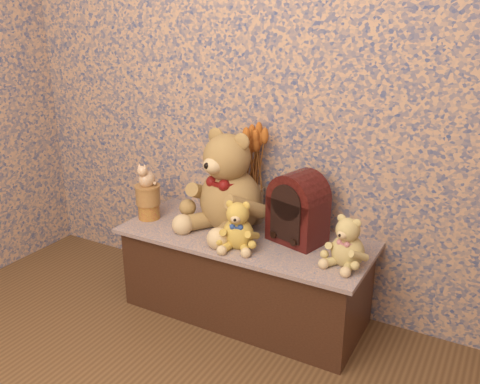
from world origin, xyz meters
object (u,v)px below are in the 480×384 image
at_px(cathedral_radio, 298,207).
at_px(cat_figurine, 147,174).
at_px(teddy_large, 230,176).
at_px(teddy_medium, 238,222).
at_px(teddy_small, 349,239).
at_px(biscuit_tin_lower, 149,211).
at_px(ceramic_vase, 253,204).

relative_size(cathedral_radio, cat_figurine, 2.64).
distance_m(cathedral_radio, cat_figurine, 0.80).
relative_size(teddy_large, teddy_medium, 2.19).
bearing_deg(cat_figurine, teddy_medium, -7.34).
xyz_separation_m(teddy_small, biscuit_tin_lower, (-1.07, -0.01, -0.08)).
height_order(biscuit_tin_lower, cat_figurine, cat_figurine).
bearing_deg(teddy_large, ceramic_vase, 72.64).
bearing_deg(teddy_medium, cathedral_radio, 24.20).
relative_size(biscuit_tin_lower, cat_figurine, 0.86).
relative_size(teddy_large, ceramic_vase, 2.88).
relative_size(teddy_small, ceramic_vase, 1.29).
distance_m(teddy_large, teddy_medium, 0.28).
height_order(teddy_large, biscuit_tin_lower, teddy_large).
bearing_deg(cat_figurine, biscuit_tin_lower, 0.00).
distance_m(ceramic_vase, biscuit_tin_lower, 0.54).
bearing_deg(cat_figurine, teddy_small, -0.37).
distance_m(teddy_small, cat_figurine, 1.07).
bearing_deg(teddy_small, ceramic_vase, 173.00).
xyz_separation_m(cathedral_radio, cat_figurine, (-0.79, -0.12, 0.07)).
relative_size(ceramic_vase, cat_figurine, 1.43).
bearing_deg(biscuit_tin_lower, cathedral_radio, 8.85).
bearing_deg(ceramic_vase, cat_figurine, -154.76).
bearing_deg(teddy_small, cathedral_radio, 172.11).
distance_m(teddy_large, ceramic_vase, 0.22).
distance_m(teddy_large, teddy_small, 0.67).
bearing_deg(cathedral_radio, ceramic_vase, 174.78).
height_order(teddy_large, teddy_small, teddy_large).
xyz_separation_m(cathedral_radio, ceramic_vase, (-0.30, 0.11, -0.08)).
bearing_deg(ceramic_vase, cathedral_radio, -20.23).
bearing_deg(biscuit_tin_lower, teddy_medium, -6.50).
relative_size(teddy_medium, teddy_small, 1.02).
relative_size(teddy_small, biscuit_tin_lower, 2.15).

